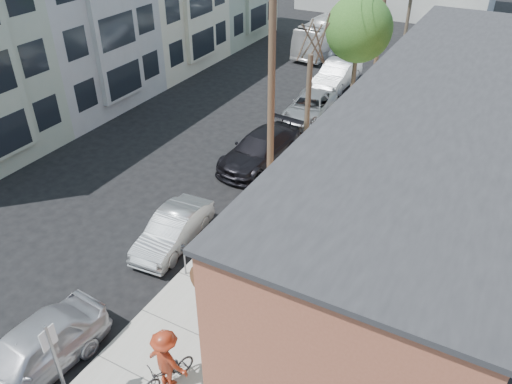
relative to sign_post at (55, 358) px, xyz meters
The scene contains 21 objects.
ground 6.21m from the sign_post, 113.33° to the left, with size 120.00×120.00×0.00m, color black.
sidewalk 16.65m from the sign_post, 83.41° to the left, with size 4.50×58.00×0.15m, color #A5A398.
cafe_building 12.46m from the sign_post, 57.56° to the left, with size 6.60×20.20×6.61m.
apartment_row 24.23m from the sign_post, 126.14° to the left, with size 6.30×32.00×9.00m.
sign_post is the anchor object (origin of this frame).
parking_meter_near 5.58m from the sign_post, 91.04° to the left, with size 0.14×0.14×1.24m.
parking_meter_far 15.59m from the sign_post, 90.37° to the left, with size 0.14×0.14×1.24m.
utility_pole_near 12.06m from the sign_post, 89.80° to the left, with size 3.57×0.28×10.00m.
utility_pole_far 26.77m from the sign_post, 89.78° to the left, with size 1.80×0.28×10.00m.
tree_bare 14.50m from the sign_post, 88.22° to the left, with size 0.24×0.24×5.29m.
tree_leafy_mid 21.11m from the sign_post, 88.76° to the left, with size 3.47×3.47×6.59m.
patio_chair_a 4.62m from the sign_post, 34.85° to the left, with size 0.50×0.50×0.88m, color #13441C, non-canonical shape.
patron_green 5.24m from the sign_post, 51.18° to the left, with size 0.88×0.68×1.81m, color #327D36.
cyclist 2.75m from the sign_post, 39.71° to the left, with size 1.25×0.72×1.93m, color maroon.
cyclist_bike 2.93m from the sign_post, 39.71° to the left, with size 0.57×1.63×0.86m, color black.
car_0 1.88m from the sign_post, behind, with size 1.86×4.61×1.57m, color #B1B1B9.
car_1 7.09m from the sign_post, 102.81° to the left, with size 1.40×4.01×1.32m, color #AAAEB2.
car_2 13.94m from the sign_post, 96.51° to the left, with size 2.13×5.23×1.52m, color black.
car_3 19.86m from the sign_post, 94.49° to the left, with size 2.19×4.75×1.32m, color #95979C.
car_4 25.20m from the sign_post, 94.39° to the left, with size 1.72×4.94×1.63m, color #B0B4B8.
bus 32.92m from the sign_post, 98.72° to the left, with size 2.24×9.58×2.67m, color white.
Camera 1 is at (10.54, -10.21, 11.95)m, focal length 35.00 mm.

